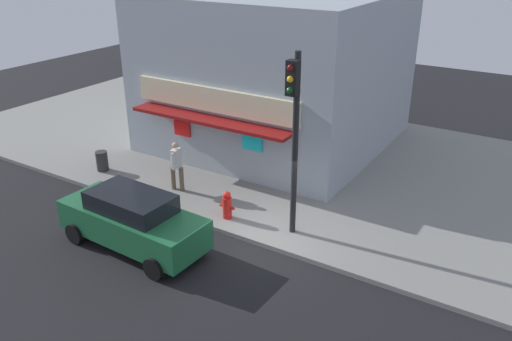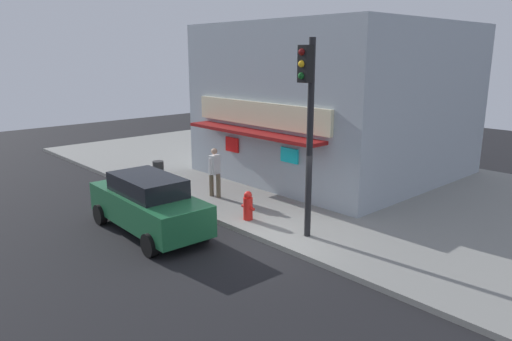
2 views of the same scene
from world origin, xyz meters
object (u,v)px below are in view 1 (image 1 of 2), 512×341
at_px(pedestrian, 176,164).
at_px(parked_car_green, 133,220).
at_px(fire_hydrant, 227,205).
at_px(trash_can, 102,161).
at_px(traffic_light, 294,123).

height_order(pedestrian, parked_car_green, pedestrian).
bearing_deg(parked_car_green, pedestrian, 109.09).
relative_size(fire_hydrant, parked_car_green, 0.20).
bearing_deg(parked_car_green, trash_can, 146.10).
relative_size(traffic_light, trash_can, 7.18).
height_order(trash_can, parked_car_green, parked_car_green).
distance_m(fire_hydrant, trash_can, 6.20).
relative_size(trash_can, pedestrian, 0.43).
distance_m(trash_can, parked_car_green, 5.67).
relative_size(fire_hydrant, pedestrian, 0.51).
height_order(traffic_light, parked_car_green, traffic_light).
bearing_deg(pedestrian, traffic_light, -5.93).
height_order(traffic_light, trash_can, traffic_light).
xyz_separation_m(trash_can, pedestrian, (3.53, 0.22, 0.59)).
bearing_deg(trash_can, traffic_light, -1.91).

